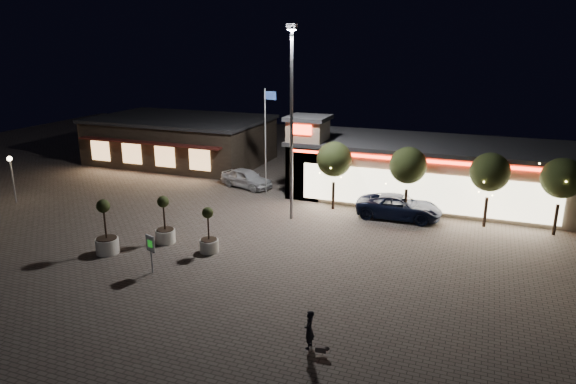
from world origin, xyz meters
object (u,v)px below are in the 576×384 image
at_px(pickup_truck, 399,207).
at_px(planter_mid, 106,237).
at_px(valet_sign, 151,247).
at_px(planter_left, 165,228).
at_px(white_sedan, 246,178).
at_px(pedestrian, 309,329).

height_order(pickup_truck, planter_mid, planter_mid).
bearing_deg(valet_sign, planter_mid, 162.07).
xyz_separation_m(planter_mid, valet_sign, (3.85, -1.24, 0.46)).
bearing_deg(valet_sign, pickup_truck, 51.63).
xyz_separation_m(planter_left, planter_mid, (-2.12, -2.51, 0.09)).
distance_m(planter_left, planter_mid, 3.28).
height_order(planter_left, planter_mid, planter_mid).
xyz_separation_m(white_sedan, planter_left, (0.65, -12.33, 0.11)).
height_order(pickup_truck, white_sedan, pickup_truck).
distance_m(pickup_truck, white_sedan, 13.06).
distance_m(pickup_truck, planter_mid, 18.43).
bearing_deg(pedestrian, white_sedan, -148.13).
bearing_deg(white_sedan, planter_mid, -168.11).
bearing_deg(white_sedan, valet_sign, -154.05).
height_order(planter_mid, valet_sign, planter_mid).
bearing_deg(planter_left, pedestrian, -32.32).
bearing_deg(planter_mid, planter_left, 49.83).
xyz_separation_m(white_sedan, planter_mid, (-1.47, -14.84, 0.20)).
distance_m(planter_mid, valet_sign, 4.07).
xyz_separation_m(white_sedan, pedestrian, (11.99, -19.50, 0.01)).
relative_size(pickup_truck, white_sedan, 1.25).
xyz_separation_m(pickup_truck, planter_left, (-12.05, -9.28, 0.10)).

